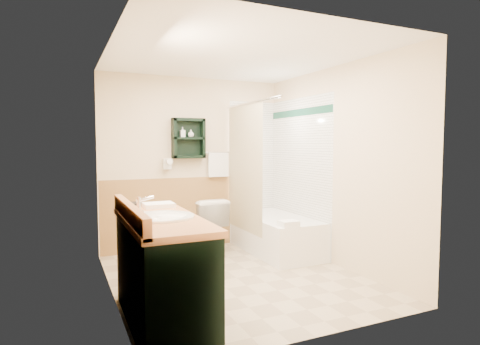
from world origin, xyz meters
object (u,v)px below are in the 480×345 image
(vanity, at_px, (163,270))
(soap_bottle_b, at_px, (191,134))
(soap_bottle_a, at_px, (183,135))
(hair_dryer, at_px, (167,164))
(vanity_book, at_px, (126,195))
(toilet, at_px, (204,226))
(wall_shelf, at_px, (189,138))
(bathtub, at_px, (275,234))

(vanity, relative_size, soap_bottle_b, 13.12)
(soap_bottle_a, bearing_deg, hair_dryer, 172.01)
(vanity_book, relative_size, soap_bottle_a, 1.45)
(soap_bottle_a, bearing_deg, toilet, -58.08)
(vanity, relative_size, vanity_book, 6.75)
(wall_shelf, distance_m, toilet, 1.22)
(soap_bottle_a, relative_size, soap_bottle_b, 1.34)
(hair_dryer, relative_size, vanity, 0.17)
(wall_shelf, height_order, hair_dryer, wall_shelf)
(wall_shelf, xyz_separation_m, bathtub, (1.03, -0.63, -1.31))
(toilet, height_order, vanity_book, vanity_book)
(vanity, bearing_deg, wall_shelf, 67.53)
(vanity, xyz_separation_m, bathtub, (1.92, 1.53, -0.19))
(bathtub, distance_m, soap_bottle_a, 1.86)
(toilet, distance_m, soap_bottle_a, 1.28)
(vanity, distance_m, toilet, 2.10)
(vanity_book, distance_m, soap_bottle_a, 1.79)
(hair_dryer, height_order, toilet, hair_dryer)
(wall_shelf, xyz_separation_m, vanity, (-0.89, -2.16, -1.11))
(wall_shelf, relative_size, toilet, 0.73)
(bathtub, height_order, soap_bottle_b, soap_bottle_b)
(wall_shelf, distance_m, vanity_book, 1.82)
(wall_shelf, bearing_deg, vanity, -112.47)
(hair_dryer, xyz_separation_m, toilet, (0.41, -0.34, -0.83))
(toilet, xyz_separation_m, soap_bottle_b, (-0.07, 0.31, 1.23))
(wall_shelf, xyz_separation_m, vanity_book, (-1.06, -1.37, -0.58))
(vanity, bearing_deg, hair_dryer, 74.79)
(toilet, xyz_separation_m, vanity_book, (-1.17, -1.05, 0.60))
(hair_dryer, height_order, vanity, hair_dryer)
(wall_shelf, height_order, soap_bottle_a, wall_shelf)
(vanity, bearing_deg, vanity_book, 101.71)
(hair_dryer, distance_m, vanity_book, 1.60)
(hair_dryer, distance_m, soap_bottle_b, 0.53)
(bathtub, distance_m, toilet, 0.98)
(soap_bottle_a, distance_m, soap_bottle_b, 0.12)
(bathtub, bearing_deg, vanity, -141.40)
(hair_dryer, height_order, vanity_book, hair_dryer)
(toilet, bearing_deg, bathtub, 156.48)
(vanity_book, bearing_deg, soap_bottle_a, 48.73)
(vanity, height_order, soap_bottle_a, soap_bottle_a)
(bathtub, bearing_deg, soap_bottle_a, 150.61)
(bathtub, relative_size, soap_bottle_a, 10.66)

